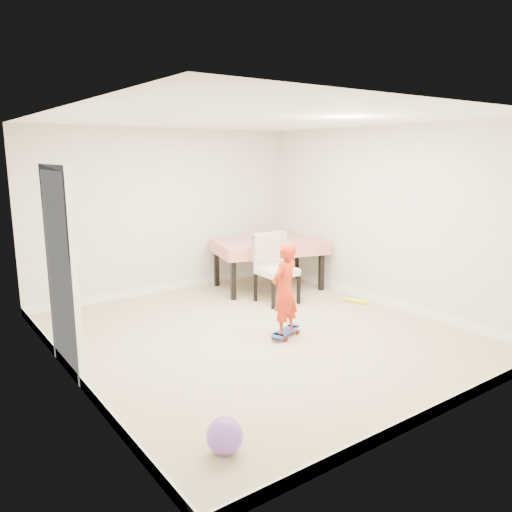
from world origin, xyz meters
TOP-DOWN VIEW (x-y plane):
  - ground at (0.00, 0.00)m, footprint 5.00×5.00m
  - ceiling at (0.00, 0.00)m, footprint 4.50×5.00m
  - wall_back at (0.00, 2.48)m, footprint 4.50×0.04m
  - wall_front at (0.00, -2.48)m, footprint 4.50×0.04m
  - wall_left at (-2.23, 0.00)m, footprint 0.04×5.00m
  - wall_right at (2.23, 0.00)m, footprint 0.04×5.00m
  - door at (-2.22, 0.30)m, footprint 0.11×0.94m
  - baseboard_back at (0.00, 2.49)m, footprint 4.50×0.02m
  - baseboard_front at (0.00, -2.49)m, footprint 4.50×0.02m
  - baseboard_left at (-2.24, 0.00)m, footprint 0.02×5.00m
  - baseboard_right at (2.24, 0.00)m, footprint 0.02×5.00m
  - dining_table at (1.41, 1.68)m, footprint 1.93×1.47m
  - dining_chair at (1.01, 0.93)m, footprint 0.59×0.67m
  - skateboard at (0.22, -0.26)m, footprint 0.59×0.39m
  - child at (0.17, -0.28)m, footprint 0.48×0.38m
  - balloon at (-1.69, -1.88)m, footprint 0.28×0.28m
  - foam_toy at (1.97, 0.22)m, footprint 0.21×0.39m

SIDE VIEW (x-z plane):
  - ground at x=0.00m, z-range 0.00..0.00m
  - foam_toy at x=1.97m, z-range 0.00..0.06m
  - skateboard at x=0.22m, z-range 0.00..0.08m
  - baseboard_back at x=0.00m, z-range 0.00..0.12m
  - baseboard_front at x=0.00m, z-range 0.00..0.12m
  - baseboard_left at x=-2.24m, z-range 0.00..0.12m
  - baseboard_right at x=2.24m, z-range 0.00..0.12m
  - balloon at x=-1.69m, z-range 0.00..0.28m
  - dining_table at x=1.41m, z-range 0.00..0.81m
  - dining_chair at x=1.01m, z-range 0.00..1.04m
  - child at x=0.17m, z-range 0.00..1.15m
  - door at x=-2.22m, z-range -0.03..2.08m
  - wall_back at x=0.00m, z-range 0.00..2.60m
  - wall_front at x=0.00m, z-range 0.00..2.60m
  - wall_left at x=-2.23m, z-range 0.00..2.60m
  - wall_right at x=2.23m, z-range 0.00..2.60m
  - ceiling at x=0.00m, z-range 2.56..2.60m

